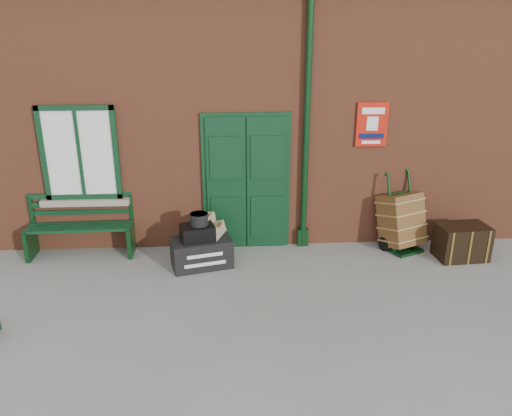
{
  "coord_description": "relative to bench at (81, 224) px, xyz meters",
  "views": [
    {
      "loc": [
        -0.57,
        -6.28,
        3.55
      ],
      "look_at": [
        -0.19,
        0.6,
        1.0
      ],
      "focal_mm": 35.0,
      "sensor_mm": 36.0,
      "label": 1
    }
  ],
  "objects": [
    {
      "name": "porter_trolley",
      "position": [
        5.24,
        -0.1,
        -0.02
      ],
      "size": [
        0.84,
        0.86,
        1.28
      ],
      "rotation": [
        0.0,
        0.0,
        0.43
      ],
      "color": "black",
      "rests_on": "ground"
    },
    {
      "name": "suitcase_back",
      "position": [
        2.05,
        -0.35,
        -0.15
      ],
      "size": [
        0.47,
        0.58,
        0.73
      ],
      "primitive_type": "cube",
      "rotation": [
        0.0,
        -0.17,
        -0.33
      ],
      "color": "tan",
      "rests_on": "ground"
    },
    {
      "name": "hatbox",
      "position": [
        1.94,
        -0.55,
        0.26
      ],
      "size": [
        0.33,
        0.33,
        0.18
      ],
      "primitive_type": "cylinder",
      "rotation": [
        0.0,
        0.0,
        0.25
      ],
      "color": "black",
      "rests_on": "strongbox"
    },
    {
      "name": "ground",
      "position": [
        2.99,
        -1.33,
        -0.52
      ],
      "size": [
        80.0,
        80.0,
        0.0
      ],
      "primitive_type": "plane",
      "color": "gray",
      "rests_on": "ground"
    },
    {
      "name": "dark_trunk",
      "position": [
        6.1,
        -0.52,
        -0.24
      ],
      "size": [
        0.81,
        0.56,
        0.56
      ],
      "primitive_type": "cube",
      "rotation": [
        0.0,
        0.0,
        0.08
      ],
      "color": "black",
      "rests_on": "ground"
    },
    {
      "name": "strongbox",
      "position": [
        1.91,
        -0.58,
        0.05
      ],
      "size": [
        0.57,
        0.48,
        0.23
      ],
      "primitive_type": "cube",
      "rotation": [
        0.0,
        0.0,
        0.25
      ],
      "color": "black",
      "rests_on": "houdini_trunk"
    },
    {
      "name": "bench",
      "position": [
        0.0,
        0.0,
        0.0
      ],
      "size": [
        1.67,
        0.56,
        1.03
      ],
      "rotation": [
        0.0,
        0.0,
        0.03
      ],
      "color": "black",
      "rests_on": "ground"
    },
    {
      "name": "houdini_trunk",
      "position": [
        1.96,
        -0.58,
        -0.29
      ],
      "size": [
        1.0,
        0.71,
        0.45
      ],
      "primitive_type": "cube",
      "rotation": [
        0.0,
        0.0,
        0.25
      ],
      "color": "black",
      "rests_on": "ground"
    },
    {
      "name": "station_building",
      "position": [
        2.99,
        2.16,
        1.65
      ],
      "size": [
        10.3,
        4.3,
        4.36
      ],
      "color": "brown",
      "rests_on": "ground"
    },
    {
      "name": "suitcase_front",
      "position": [
        2.23,
        -0.45,
        -0.2
      ],
      "size": [
        0.46,
        0.54,
        0.63
      ],
      "primitive_type": "cube",
      "rotation": [
        0.0,
        -0.27,
        -0.33
      ],
      "color": "tan",
      "rests_on": "ground"
    }
  ]
}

